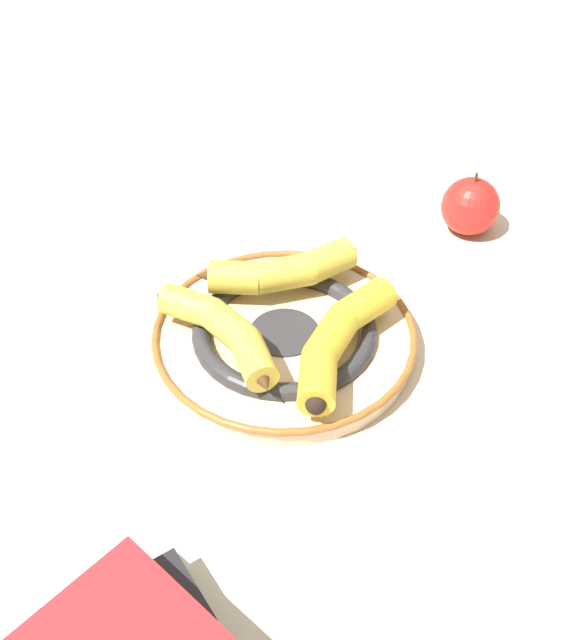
# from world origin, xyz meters

# --- Properties ---
(ground_plane) EXTENTS (2.80, 2.80, 0.00)m
(ground_plane) POSITION_xyz_m (0.00, 0.00, 0.00)
(ground_plane) COLOR beige
(decorative_bowl) EXTENTS (0.30, 0.30, 0.04)m
(decorative_bowl) POSITION_xyz_m (0.01, 0.03, 0.02)
(decorative_bowl) COLOR beige
(decorative_bowl) RESTS_ON ground_plane
(banana_a) EXTENTS (0.17, 0.14, 0.04)m
(banana_a) POSITION_xyz_m (0.04, -0.03, 0.06)
(banana_a) COLOR gold
(banana_a) RESTS_ON decorative_bowl
(banana_b) EXTENTS (0.07, 0.22, 0.04)m
(banana_b) POSITION_xyz_m (-0.06, 0.04, 0.05)
(banana_b) COLOR gold
(banana_b) RESTS_ON decorative_bowl
(banana_c) EXTENTS (0.19, 0.11, 0.04)m
(banana_c) POSITION_xyz_m (0.05, 0.08, 0.05)
(banana_c) COLOR gold
(banana_c) RESTS_ON decorative_bowl
(apple) EXTENTS (0.08, 0.08, 0.09)m
(apple) POSITION_xyz_m (-0.12, -0.29, 0.04)
(apple) COLOR red
(apple) RESTS_ON ground_plane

